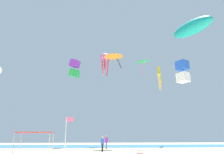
# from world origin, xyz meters

# --- Properties ---
(ocean_strip) EXTENTS (110.00, 18.23, 0.03)m
(ocean_strip) POSITION_xyz_m (0.00, 28.54, 0.01)
(ocean_strip) COLOR teal
(ocean_strip) RESTS_ON ground
(canopy_tent) EXTENTS (3.23, 2.62, 2.18)m
(canopy_tent) POSITION_xyz_m (-6.91, 3.23, 2.06)
(canopy_tent) COLOR #B2B2B7
(canopy_tent) RESTS_ON ground
(person_near_tent) EXTENTS (0.43, 0.47, 1.80)m
(person_near_tent) POSITION_xyz_m (-0.05, 9.43, 1.06)
(person_near_tent) COLOR black
(person_near_tent) RESTS_ON ground
(person_leftmost) EXTENTS (0.45, 0.50, 1.91)m
(person_leftmost) POSITION_xyz_m (0.91, 15.81, 1.12)
(person_leftmost) COLOR slate
(person_leftmost) RESTS_ON ground
(banner_flag) EXTENTS (0.61, 0.06, 3.28)m
(banner_flag) POSITION_xyz_m (-3.54, -1.34, 2.00)
(banner_flag) COLOR silver
(banner_flag) RESTS_ON ground
(kite_octopus_pink) EXTENTS (2.33, 2.33, 4.65)m
(kite_octopus_pink) POSITION_xyz_m (1.26, 26.03, 17.17)
(kite_octopus_pink) COLOR pink
(kite_box_purple) EXTENTS (2.22, 2.04, 3.52)m
(kite_box_purple) POSITION_xyz_m (-4.56, 23.37, 14.14)
(kite_box_purple) COLOR purple
(kite_diamond_green) EXTENTS (2.53, 2.55, 2.88)m
(kite_diamond_green) POSITION_xyz_m (7.15, 18.37, 14.12)
(kite_diamond_green) COLOR green
(kite_delta_orange) EXTENTS (4.39, 4.40, 2.47)m
(kite_delta_orange) POSITION_xyz_m (2.19, 17.94, 15.14)
(kite_delta_orange) COLOR orange
(kite_parafoil_yellow) EXTENTS (2.55, 6.08, 3.83)m
(kite_parafoil_yellow) POSITION_xyz_m (12.68, 27.09, 13.42)
(kite_parafoil_yellow) COLOR yellow
(kite_inflatable_teal) EXTENTS (4.50, 6.76, 2.34)m
(kite_inflatable_teal) POSITION_xyz_m (11.71, 7.80, 15.95)
(kite_inflatable_teal) COLOR teal
(kite_box_blue) EXTENTS (1.56, 1.58, 2.38)m
(kite_box_blue) POSITION_xyz_m (8.16, 3.21, 8.58)
(kite_box_blue) COLOR blue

